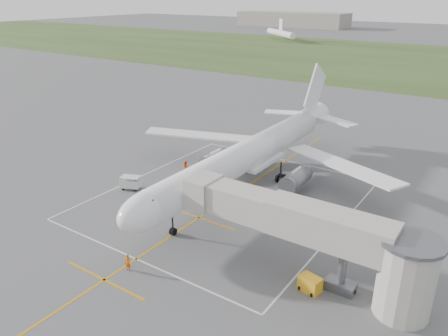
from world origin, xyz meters
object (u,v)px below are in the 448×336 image
Objects in this scene: airliner at (248,155)px; ramp_worker_nose at (128,263)px; gpu_unit at (310,284)px; jet_bridge at (319,235)px; baggage_cart at (131,183)px; ramp_worker_wing at (186,167)px.

airliner is 22.76m from ramp_worker_nose.
airliner is 22.61× the size of gpu_unit.
jet_bridge is 8.18× the size of baggage_cart.
ramp_worker_nose is (-15.00, -8.22, -3.91)m from jet_bridge.
baggage_cart is at bearing 129.60° from ramp_worker_nose.
ramp_worker_wing reaches higher than baggage_cart.
gpu_unit is 16.53m from ramp_worker_nose.
airliner is 15.78m from baggage_cart.
airliner reaches higher than baggage_cart.
ramp_worker_nose is at bearing -68.39° from baggage_cart.
baggage_cart is (-27.99, 6.34, 0.20)m from gpu_unit.
airliner reaches higher than jet_bridge.
ramp_worker_wing is at bearing 152.60° from jet_bridge.
jet_bridge is at bearing 106.77° from gpu_unit.
baggage_cart is 1.72× the size of ramp_worker_nose.
gpu_unit is 28.70m from baggage_cart.
airliner is 2.00× the size of jet_bridge.
jet_bridge reaches higher than ramp_worker_wing.
airliner is at bearing 137.81° from jet_bridge.
gpu_unit is at bearing 18.81° from ramp_worker_nose.
ramp_worker_nose is 0.92× the size of ramp_worker_wing.
baggage_cart is at bearing 170.20° from jet_bridge.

